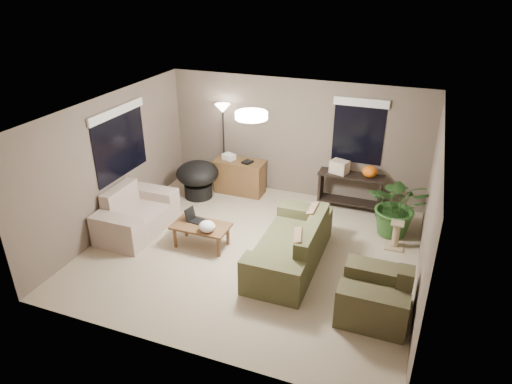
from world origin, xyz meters
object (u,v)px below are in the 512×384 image
at_px(loveseat, 136,216).
at_px(desk, 240,177).
at_px(coffee_table, 201,228).
at_px(houseplant, 397,212).
at_px(console_table, 350,189).
at_px(papasan_chair, 198,177).
at_px(main_sofa, 292,248).
at_px(armchair, 376,297).
at_px(cat_scratching_post, 396,237).
at_px(floor_lamp, 223,119).

height_order(loveseat, desk, loveseat).
height_order(coffee_table, houseplant, houseplant).
bearing_deg(console_table, houseplant, -36.77).
bearing_deg(console_table, loveseat, -147.02).
relative_size(console_table, houseplant, 1.08).
bearing_deg(loveseat, houseplant, 19.03).
distance_m(loveseat, papasan_chair, 1.74).
bearing_deg(main_sofa, coffee_table, -178.23).
xyz_separation_m(armchair, coffee_table, (-3.11, 0.73, 0.06)).
distance_m(loveseat, desk, 2.50).
bearing_deg(houseplant, cat_scratching_post, -84.19).
bearing_deg(coffee_table, papasan_chair, 118.81).
height_order(armchair, desk, armchair).
height_order(coffee_table, floor_lamp, floor_lamp).
height_order(main_sofa, floor_lamp, floor_lamp).
relative_size(papasan_chair, floor_lamp, 0.62).
height_order(console_table, papasan_chair, papasan_chair).
height_order(console_table, floor_lamp, floor_lamp).
relative_size(main_sofa, loveseat, 1.37).
bearing_deg(main_sofa, armchair, -28.38).
xyz_separation_m(loveseat, coffee_table, (1.39, -0.05, 0.06)).
height_order(coffee_table, cat_scratching_post, cat_scratching_post).
xyz_separation_m(desk, houseplant, (3.36, -0.62, 0.09)).
bearing_deg(floor_lamp, armchair, -39.87).
relative_size(floor_lamp, houseplant, 1.59).
relative_size(main_sofa, cat_scratching_post, 4.40).
distance_m(coffee_table, papasan_chair, 1.98).
bearing_deg(houseplant, main_sofa, -133.86).
bearing_deg(main_sofa, floor_lamp, 134.32).
height_order(loveseat, cat_scratching_post, loveseat).
height_order(floor_lamp, houseplant, floor_lamp).
bearing_deg(coffee_table, houseplant, 27.19).
xyz_separation_m(armchair, floor_lamp, (-3.73, 3.11, 1.30)).
height_order(loveseat, console_table, loveseat).
height_order(main_sofa, console_table, main_sofa).
bearing_deg(loveseat, armchair, -9.95).
relative_size(armchair, coffee_table, 1.00).
relative_size(main_sofa, desk, 2.00).
bearing_deg(armchair, floor_lamp, 140.13).
bearing_deg(cat_scratching_post, main_sofa, -144.52).
bearing_deg(coffee_table, cat_scratching_post, 19.91).
relative_size(main_sofa, papasan_chair, 1.86).
relative_size(main_sofa, coffee_table, 2.20).
xyz_separation_m(loveseat, cat_scratching_post, (4.61, 1.11, -0.08)).
xyz_separation_m(main_sofa, floor_lamp, (-2.27, 2.33, 1.30)).
distance_m(desk, houseplant, 3.42).
bearing_deg(floor_lamp, console_table, -0.18).
bearing_deg(papasan_chair, loveseat, -104.55).
xyz_separation_m(armchair, houseplant, (0.06, 2.36, 0.17)).
bearing_deg(main_sofa, desk, 130.11).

